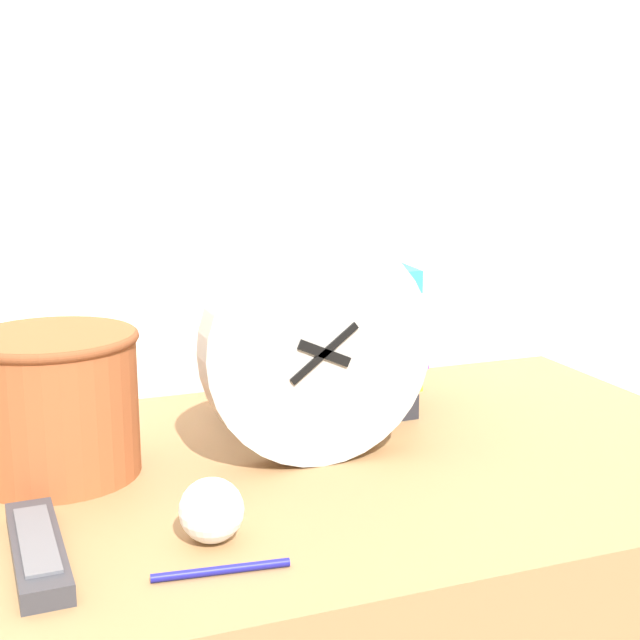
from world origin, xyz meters
name	(u,v)px	position (x,y,z in m)	size (l,w,h in m)	color
wall_back	(166,85)	(0.00, 0.72, 1.20)	(6.00, 0.04, 2.40)	silver
desk_clock	(318,349)	(0.09, 0.32, 0.89)	(0.28, 0.05, 0.28)	#B7B2A8
book_stack	(329,342)	(0.17, 0.50, 0.85)	(0.27, 0.22, 0.21)	#232328
basket	(55,400)	(-0.21, 0.39, 0.84)	(0.19, 0.19, 0.17)	#994C28
tv_remote	(37,549)	(-0.24, 0.18, 0.76)	(0.05, 0.20, 0.02)	#333338
crumpled_paper_ball	(211,510)	(-0.08, 0.16, 0.78)	(0.06, 0.06, 0.06)	white
pen	(221,570)	(-0.09, 0.09, 0.75)	(0.13, 0.02, 0.01)	navy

